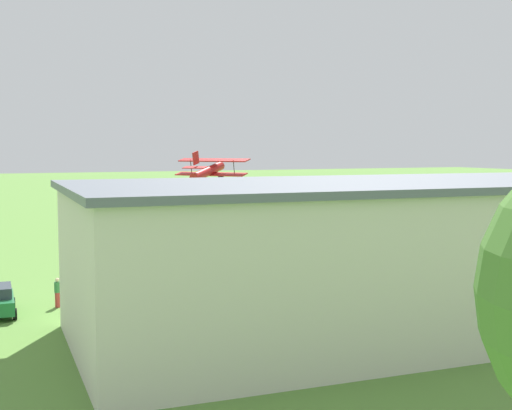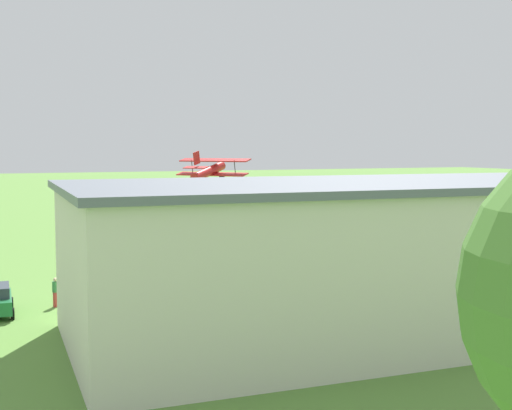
# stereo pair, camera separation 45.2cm
# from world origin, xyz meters

# --- Properties ---
(ground_plane) EXTENTS (400.00, 400.00, 0.00)m
(ground_plane) POSITION_xyz_m (0.00, 0.00, 0.00)
(ground_plane) COLOR #568438
(hangar) EXTENTS (38.96, 15.61, 7.82)m
(hangar) POSITION_xyz_m (3.59, 38.89, 3.92)
(hangar) COLOR beige
(hangar) RESTS_ON ground_plane
(biplane) EXTENTS (7.38, 7.53, 3.87)m
(biplane) POSITION_xyz_m (2.25, -0.28, 7.11)
(biplane) COLOR #B21E1E
(person_beside_truck) EXTENTS (0.38, 0.38, 1.62)m
(person_beside_truck) POSITION_xyz_m (-11.79, 24.82, 0.80)
(person_beside_truck) COLOR #3F3F47
(person_beside_truck) RESTS_ON ground_plane
(person_watching_takeoff) EXTENTS (0.39, 0.39, 1.77)m
(person_watching_takeoff) POSITION_xyz_m (21.71, 26.83, 0.89)
(person_watching_takeoff) COLOR #B23333
(person_watching_takeoff) RESTS_ON ground_plane
(windsock) EXTENTS (1.29, 1.43, 5.75)m
(windsock) POSITION_xyz_m (-14.12, 2.17, 5.06)
(windsock) COLOR silver
(windsock) RESTS_ON ground_plane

